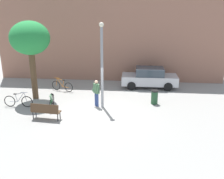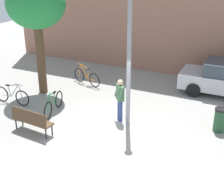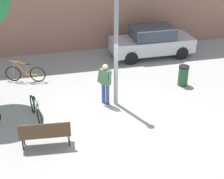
{
  "view_description": "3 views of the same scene",
  "coord_description": "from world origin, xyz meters",
  "views": [
    {
      "loc": [
        2.3,
        -13.11,
        5.73
      ],
      "look_at": [
        0.91,
        0.89,
        1.19
      ],
      "focal_mm": 39.63,
      "sensor_mm": 36.0,
      "label": 1
    },
    {
      "loc": [
        4.41,
        -9.14,
        5.94
      ],
      "look_at": [
        -0.1,
        0.46,
        1.52
      ],
      "focal_mm": 51.98,
      "sensor_mm": 36.0,
      "label": 2
    },
    {
      "loc": [
        -2.53,
        -10.02,
        6.65
      ],
      "look_at": [
        -0.0,
        0.36,
        1.0
      ],
      "focal_mm": 53.68,
      "sensor_mm": 36.0,
      "label": 3
    }
  ],
  "objects": [
    {
      "name": "person_by_lamppost",
      "position": [
        -0.08,
        1.12,
        0.97
      ],
      "size": [
        0.55,
        0.6,
        1.67
      ],
      "color": "#334784",
      "rests_on": "ground_plane"
    },
    {
      "name": "park_bench",
      "position": [
        -2.52,
        -1.13,
        0.55
      ],
      "size": [
        1.64,
        0.62,
        0.92
      ],
      "color": "#513823",
      "rests_on": "ground_plane"
    },
    {
      "name": "lamppost",
      "position": [
        0.31,
        1.0,
        2.79
      ],
      "size": [
        0.28,
        0.28,
        5.08
      ],
      "color": "gray",
      "rests_on": "ground_plane"
    },
    {
      "name": "bicycle_silver",
      "position": [
        -4.85,
        0.51,
        0.38
      ],
      "size": [
        1.81,
        0.09,
        0.97
      ],
      "color": "black",
      "rests_on": "ground_plane"
    },
    {
      "name": "bicycle_orange",
      "position": [
        -3.09,
        3.86,
        0.38
      ],
      "size": [
        1.74,
        0.6,
        0.97
      ],
      "color": "black",
      "rests_on": "ground_plane"
    },
    {
      "name": "ground_plane",
      "position": [
        0.0,
        0.0,
        0.0
      ],
      "size": [
        36.0,
        36.0,
        0.0
      ],
      "primitive_type": "plane",
      "color": "gray"
    },
    {
      "name": "plaza_tree",
      "position": [
        -4.43,
        2.14,
        3.96
      ],
      "size": [
        2.51,
        2.51,
        5.11
      ],
      "color": "brown",
      "rests_on": "ground_plane"
    },
    {
      "name": "trash_bin",
      "position": [
        3.53,
        1.89,
        0.45
      ],
      "size": [
        0.45,
        0.45,
        0.9
      ],
      "color": "#234C2D",
      "rests_on": "ground_plane"
    },
    {
      "name": "bicycle_green",
      "position": [
        -2.75,
        0.55,
        0.38
      ],
      "size": [
        0.4,
        1.78,
        0.97
      ],
      "color": "black",
      "rests_on": "ground_plane"
    }
  ]
}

